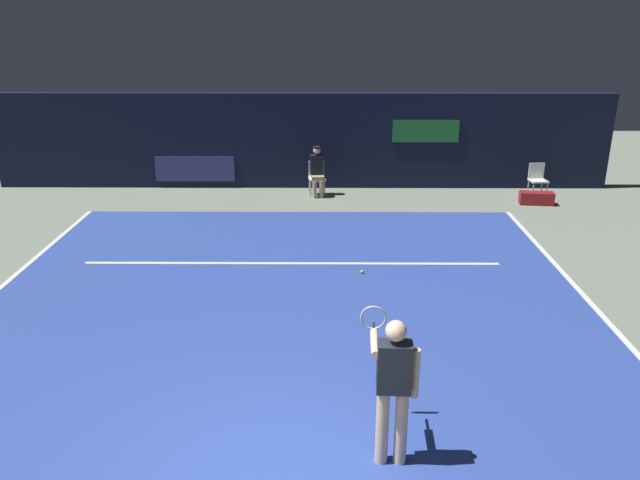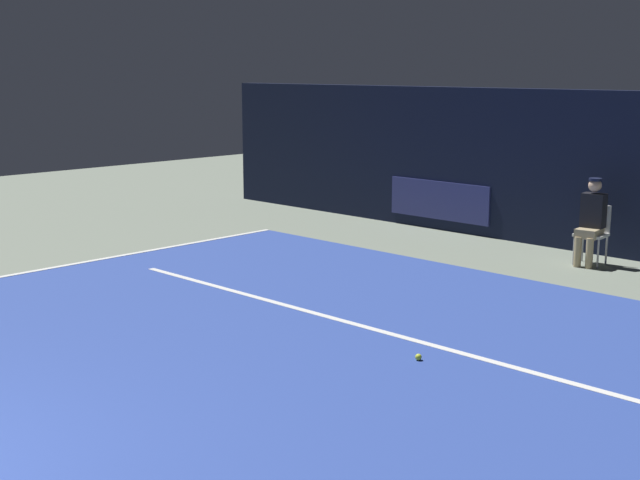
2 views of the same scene
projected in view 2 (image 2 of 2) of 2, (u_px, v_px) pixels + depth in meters
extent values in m
plane|color=gray|center=(234.00, 361.00, 8.97)|extent=(32.78, 32.78, 0.00)
cube|color=#2D479E|center=(234.00, 361.00, 8.97)|extent=(10.39, 10.30, 0.01)
cube|color=white|center=(1.00, 277.00, 12.50)|extent=(0.10, 10.30, 0.01)
cube|color=white|center=(353.00, 324.00, 10.23)|extent=(8.11, 0.10, 0.01)
cube|color=black|center=(595.00, 172.00, 14.02)|extent=(16.92, 0.30, 2.60)
cube|color=navy|center=(439.00, 200.00, 16.09)|extent=(2.20, 0.04, 0.70)
cube|color=white|center=(591.00, 235.00, 13.26)|extent=(0.48, 0.45, 0.04)
cube|color=white|center=(597.00, 218.00, 13.37)|extent=(0.42, 0.08, 0.42)
cylinder|color=#B2B2B7|center=(574.00, 250.00, 13.29)|extent=(0.03, 0.03, 0.46)
cylinder|color=#B2B2B7|center=(598.00, 253.00, 13.06)|extent=(0.03, 0.03, 0.46)
cylinder|color=#B2B2B7|center=(583.00, 246.00, 13.55)|extent=(0.03, 0.03, 0.46)
cylinder|color=#B2B2B7|center=(606.00, 249.00, 13.33)|extent=(0.03, 0.03, 0.46)
cube|color=tan|center=(589.00, 233.00, 13.19)|extent=(0.36, 0.43, 0.14)
cylinder|color=tan|center=(578.00, 252.00, 13.16)|extent=(0.11, 0.11, 0.46)
cylinder|color=tan|center=(589.00, 253.00, 13.05)|extent=(0.11, 0.11, 0.46)
cube|color=black|center=(594.00, 210.00, 13.22)|extent=(0.36, 0.26, 0.52)
sphere|color=#DBAD89|center=(595.00, 185.00, 13.15)|extent=(0.20, 0.20, 0.20)
cylinder|color=#141933|center=(595.00, 179.00, 13.13)|extent=(0.19, 0.19, 0.04)
sphere|color=#CCE033|center=(418.00, 357.00, 8.96)|extent=(0.07, 0.07, 0.07)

